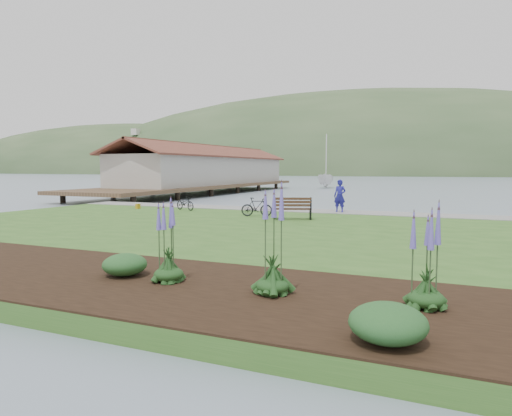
{
  "coord_description": "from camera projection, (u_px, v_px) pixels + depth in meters",
  "views": [
    {
      "loc": [
        5.31,
        -17.52,
        2.79
      ],
      "look_at": [
        -1.37,
        -1.99,
        1.3
      ],
      "focal_mm": 32.0,
      "sensor_mm": 36.0,
      "label": 1
    }
  ],
  "objects": [
    {
      "name": "ground",
      "position": [
        307.0,
        237.0,
        18.37
      ],
      "size": [
        600.0,
        600.0,
        0.0
      ],
      "primitive_type": "plane",
      "color": "slate",
      "rests_on": "ground"
    },
    {
      "name": "lawn",
      "position": [
        291.0,
        240.0,
        16.52
      ],
      "size": [
        34.0,
        20.0,
        0.4
      ],
      "primitive_type": "cube",
      "color": "#325E21",
      "rests_on": "ground"
    },
    {
      "name": "shoreline_path",
      "position": [
        344.0,
        212.0,
        24.65
      ],
      "size": [
        34.0,
        2.2,
        0.03
      ],
      "primitive_type": "cube",
      "color": "gray",
      "rests_on": "lawn"
    },
    {
      "name": "garden_bed",
      "position": [
        308.0,
        300.0,
        8.18
      ],
      "size": [
        24.0,
        4.4,
        0.04
      ],
      "primitive_type": "cube",
      "color": "black",
      "rests_on": "lawn"
    },
    {
      "name": "far_hillside",
      "position": [
        496.0,
        176.0,
        166.07
      ],
      "size": [
        580.0,
        80.0,
        38.0
      ],
      "primitive_type": null,
      "color": "#395530",
      "rests_on": "ground"
    },
    {
      "name": "pier_pavilion",
      "position": [
        208.0,
        169.0,
        51.19
      ],
      "size": [
        8.0,
        36.0,
        5.4
      ],
      "color": "#4C3826",
      "rests_on": "ground"
    },
    {
      "name": "park_bench",
      "position": [
        292.0,
        208.0,
        21.12
      ],
      "size": [
        1.88,
        1.27,
        1.08
      ],
      "rotation": [
        0.0,
        0.0,
        0.36
      ],
      "color": "#301D12",
      "rests_on": "lawn"
    },
    {
      "name": "person",
      "position": [
        340.0,
        193.0,
        24.4
      ],
      "size": [
        0.82,
        0.62,
        2.08
      ],
      "primitive_type": "imported",
      "rotation": [
        0.0,
        0.0,
        -0.13
      ],
      "color": "navy",
      "rests_on": "lawn"
    },
    {
      "name": "bicycle_a",
      "position": [
        185.0,
        203.0,
        25.85
      ],
      "size": [
        1.08,
        1.64,
        0.81
      ],
      "primitive_type": "imported",
      "rotation": [
        0.0,
        0.0,
        1.19
      ],
      "color": "black",
      "rests_on": "lawn"
    },
    {
      "name": "bicycle_b",
      "position": [
        257.0,
        207.0,
        22.59
      ],
      "size": [
        0.9,
        1.6,
        0.92
      ],
      "primitive_type": "imported",
      "rotation": [
        0.0,
        0.0,
        1.88
      ],
      "color": "black",
      "rests_on": "lawn"
    },
    {
      "name": "sailboat",
      "position": [
        326.0,
        188.0,
        63.66
      ],
      "size": [
        10.36,
        10.49,
        23.77
      ],
      "primitive_type": "imported",
      "rotation": [
        0.0,
        0.0,
        0.16
      ],
      "color": "silver",
      "rests_on": "ground"
    },
    {
      "name": "pannier",
      "position": [
        138.0,
        206.0,
        26.79
      ],
      "size": [
        0.18,
        0.27,
        0.28
      ],
      "primitive_type": "cube",
      "rotation": [
        0.0,
        0.0,
        -0.05
      ],
      "color": "#BA8B15",
      "rests_on": "lawn"
    },
    {
      "name": "echium_0",
      "position": [
        273.0,
        247.0,
        8.44
      ],
      "size": [
        0.62,
        0.62,
        2.3
      ],
      "color": "#163A15",
      "rests_on": "garden_bed"
    },
    {
      "name": "echium_1",
      "position": [
        427.0,
        263.0,
        7.6
      ],
      "size": [
        0.62,
        0.62,
        1.9
      ],
      "color": "#163A15",
      "rests_on": "garden_bed"
    },
    {
      "name": "echium_4",
      "position": [
        168.0,
        242.0,
        9.37
      ],
      "size": [
        0.62,
        0.62,
        2.04
      ],
      "color": "#163A15",
      "rests_on": "garden_bed"
    },
    {
      "name": "shrub_0",
      "position": [
        125.0,
        265.0,
        9.96
      ],
      "size": [
        0.96,
        0.96,
        0.48
      ],
      "primitive_type": "ellipsoid",
      "color": "#1E4C21",
      "rests_on": "garden_bed"
    },
    {
      "name": "shrub_1",
      "position": [
        388.0,
        323.0,
        6.13
      ],
      "size": [
        1.06,
        1.06,
        0.53
      ],
      "primitive_type": "ellipsoid",
      "color": "#1E4C21",
      "rests_on": "garden_bed"
    }
  ]
}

